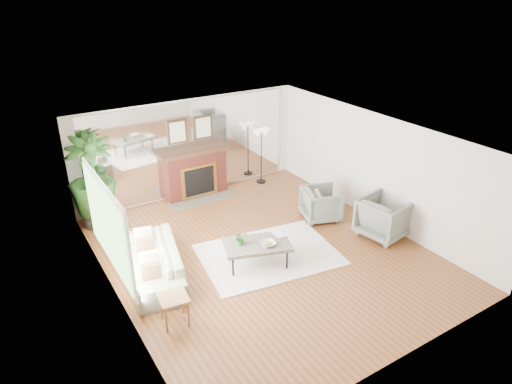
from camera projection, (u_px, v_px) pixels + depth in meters
ground at (264, 253)px, 9.46m from camera, size 7.00×7.00×0.00m
wall_left at (113, 241)px, 7.49m from camera, size 0.02×7.00×2.50m
wall_right at (375, 168)px, 10.35m from camera, size 0.02×7.00×2.50m
wall_back at (190, 148)px, 11.60m from camera, size 6.00×0.02×2.50m
mirror_panel at (191, 148)px, 11.59m from camera, size 5.40×0.04×2.40m
window_panel at (107, 225)px, 7.77m from camera, size 0.04×2.40×1.50m
fireplace at (196, 172)px, 11.68m from camera, size 1.85×0.83×2.05m
area_rug at (269, 255)px, 9.37m from camera, size 2.98×2.33×0.03m
coffee_table at (257, 245)px, 8.85m from camera, size 1.45×1.12×0.51m
sofa at (155, 262)px, 8.59m from camera, size 1.34×2.35×0.65m
armchair_back at (321, 204)px, 10.65m from camera, size 1.08×1.06×0.77m
armchair_front at (384, 217)px, 9.92m from camera, size 1.12×1.10×0.89m
side_table at (174, 301)px, 7.37m from camera, size 0.51×0.51×0.52m
potted_ficus at (91, 179)px, 10.05m from camera, size 1.21×1.21×2.15m
floor_lamp at (261, 137)px, 12.18m from camera, size 0.50×0.28×1.53m
tabletop_plant at (241, 238)px, 8.74m from camera, size 0.24×0.21×0.26m
fruit_bowl at (268, 244)px, 8.75m from camera, size 0.31×0.31×0.07m
book at (275, 236)px, 9.07m from camera, size 0.23×0.31×0.02m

